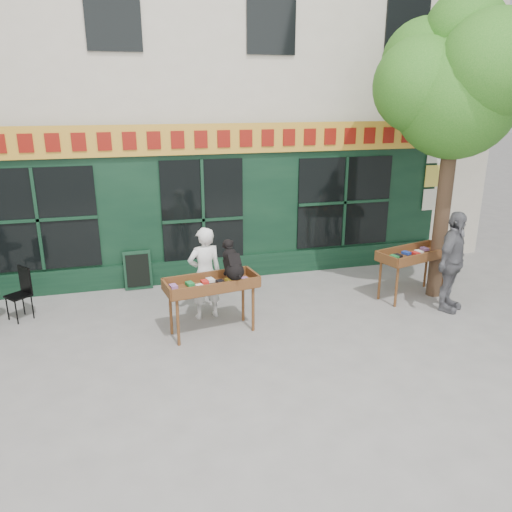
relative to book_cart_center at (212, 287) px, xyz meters
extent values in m
plane|color=slate|center=(0.30, 0.20, -0.82)|extent=(80.00, 80.00, 0.00)
cube|color=beige|center=(0.30, 6.20, 4.18)|extent=(14.00, 7.00, 10.00)
cube|color=black|center=(0.30, 2.62, 0.78)|extent=(11.00, 0.16, 3.20)
cube|color=gold|center=(0.30, 2.50, 2.18)|extent=(11.00, 0.06, 0.60)
cube|color=maroon|center=(0.30, 2.46, 2.18)|extent=(9.60, 0.03, 0.34)
cube|color=black|center=(0.30, 2.52, -0.57)|extent=(11.00, 0.10, 0.50)
cube|color=black|center=(0.30, 2.52, 0.53)|extent=(1.70, 0.05, 2.50)
cube|color=black|center=(-2.90, 2.52, 0.73)|extent=(2.20, 0.05, 2.00)
cube|color=black|center=(3.50, 2.52, 0.73)|extent=(2.20, 0.05, 2.00)
cube|color=silver|center=(5.70, 2.50, 0.68)|extent=(0.42, 0.02, 0.50)
cube|color=#E5D14C|center=(5.70, 2.50, 1.23)|extent=(0.42, 0.02, 0.50)
cube|color=silver|center=(5.70, 2.50, 1.78)|extent=(0.42, 0.02, 0.50)
cylinder|color=#382619|center=(4.60, 0.50, 0.98)|extent=(0.28, 0.28, 3.60)
sphere|color=#1A5E15|center=(4.60, 0.50, 2.98)|extent=(2.20, 2.20, 2.20)
sphere|color=#1A5E15|center=(5.30, 0.80, 3.28)|extent=(1.80, 1.80, 1.80)
sphere|color=#1A5E15|center=(4.00, 0.70, 3.18)|extent=(1.70, 1.70, 1.70)
sphere|color=#1A5E15|center=(4.80, -0.10, 3.48)|extent=(1.80, 1.80, 1.80)
sphere|color=#1A5E15|center=(4.30, 1.10, 3.58)|extent=(1.60, 1.60, 1.60)
sphere|color=#1A5E15|center=(4.70, 0.60, 4.08)|extent=(1.40, 1.40, 1.40)
cylinder|color=brown|center=(-0.61, -0.32, -0.42)|extent=(0.05, 0.05, 0.80)
cylinder|color=brown|center=(0.68, -0.12, -0.42)|extent=(0.05, 0.05, 0.80)
cylinder|color=brown|center=(-0.68, 0.12, -0.42)|extent=(0.05, 0.05, 0.80)
cylinder|color=brown|center=(0.61, 0.32, -0.42)|extent=(0.05, 0.05, 0.80)
cube|color=brown|center=(0.00, 0.00, 0.00)|extent=(1.57, 0.80, 0.05)
cube|color=brown|center=(0.04, -0.29, 0.08)|extent=(1.49, 0.27, 0.18)
cube|color=brown|center=(-0.04, 0.29, 0.08)|extent=(1.49, 0.27, 0.18)
cube|color=brown|center=(0.00, 0.00, 0.06)|extent=(1.35, 0.60, 0.06)
imported|color=white|center=(0.00, 0.65, 0.01)|extent=(0.66, 0.49, 1.67)
cylinder|color=brown|center=(3.54, 0.16, -0.42)|extent=(0.05, 0.05, 0.80)
cylinder|color=brown|center=(4.79, 0.51, -0.42)|extent=(0.05, 0.05, 0.80)
cylinder|color=brown|center=(3.42, 0.58, -0.42)|extent=(0.05, 0.05, 0.80)
cylinder|color=brown|center=(4.67, 0.93, -0.42)|extent=(0.05, 0.05, 0.80)
cube|color=brown|center=(4.10, 0.54, 0.00)|extent=(1.60, 0.96, 0.05)
cube|color=brown|center=(4.18, 0.27, 0.08)|extent=(1.46, 0.44, 0.18)
cube|color=brown|center=(4.03, 0.82, 0.08)|extent=(1.46, 0.44, 0.18)
cube|color=brown|center=(4.10, 0.54, 0.06)|extent=(1.36, 0.74, 0.06)
imported|color=#5B5B60|center=(4.40, -0.21, 0.12)|extent=(1.16, 1.01, 1.88)
cube|color=black|center=(-3.22, 1.41, -0.37)|extent=(0.51, 0.51, 0.03)
cube|color=black|center=(-3.09, 1.52, -0.12)|extent=(0.25, 0.30, 0.50)
cylinder|color=black|center=(-3.43, 1.43, -0.60)|extent=(0.02, 0.02, 0.44)
cylinder|color=black|center=(-3.24, 1.20, -0.60)|extent=(0.02, 0.02, 0.44)
cylinder|color=black|center=(-3.20, 1.62, -0.60)|extent=(0.02, 0.02, 0.44)
cylinder|color=black|center=(-3.01, 1.39, -0.60)|extent=(0.02, 0.02, 0.44)
cube|color=black|center=(-1.11, 2.40, -0.42)|extent=(0.57, 0.20, 0.79)
cube|color=black|center=(-1.11, 2.38, -0.42)|extent=(0.46, 0.18, 0.65)
camera|label=1|loc=(-1.29, -7.58, 3.00)|focal=35.00mm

